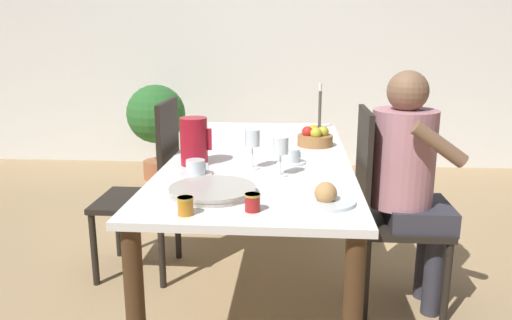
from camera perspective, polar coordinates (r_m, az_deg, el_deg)
ground_plane at (r=2.82m, az=0.48°, el=-13.86°), size 20.00×20.00×0.00m
wall_back at (r=5.14m, az=2.63°, el=13.80°), size 10.00×0.06×2.60m
dining_table at (r=2.59m, az=0.51°, el=-1.40°), size 0.89×1.97×0.72m
chair_person_side at (r=2.53m, az=14.55°, el=-5.20°), size 0.42×0.42×0.98m
chair_opposite at (r=2.83m, az=-12.05°, el=-3.02°), size 0.42×0.42×0.98m
person_seated at (r=2.47m, az=17.11°, el=-1.39°), size 0.39×0.41×1.17m
red_pitcher at (r=2.38m, az=-7.10°, el=2.15°), size 0.15×0.13×0.23m
wine_glass_water at (r=2.28m, az=-0.41°, el=2.30°), size 0.07×0.07×0.18m
wine_glass_juice at (r=2.17m, az=2.82°, el=1.39°), size 0.07×0.07×0.17m
teacup_near_person at (r=2.21m, az=-6.91°, el=-1.01°), size 0.14×0.14×0.07m
teacup_across at (r=2.41m, az=3.99°, el=0.35°), size 0.14×0.14×0.07m
serving_tray at (r=1.95m, az=-4.99°, el=-3.49°), size 0.34×0.34×0.03m
bread_plate at (r=1.85m, az=7.96°, el=-4.25°), size 0.22×0.22×0.08m
jam_jar_amber at (r=1.73m, az=-8.07°, el=-5.12°), size 0.06×0.06×0.06m
jam_jar_red at (r=1.75m, az=-0.40°, el=-4.78°), size 0.06×0.06×0.06m
fruit_bowl at (r=2.80m, az=6.76°, el=2.54°), size 0.20×0.20×0.11m
candlestick_tall at (r=3.33m, az=7.30°, el=5.55°), size 0.06×0.06×0.30m
potted_plant at (r=4.72m, az=-11.33°, el=4.65°), size 0.54×0.54×0.89m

